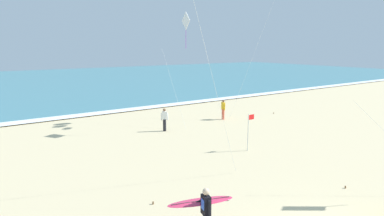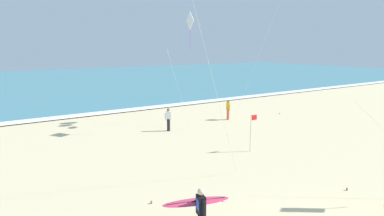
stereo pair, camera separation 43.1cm
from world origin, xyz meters
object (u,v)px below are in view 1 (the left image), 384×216
Objects in this scene: kite_diamond_ivory_far at (185,26)px; lifeguard_flag at (249,129)px; surfer_trailing at (204,207)px; bystander_yellow_top at (223,109)px; bystander_white_top at (164,120)px.

lifeguard_flag is (0.37, -5.79, -5.82)m from kite_diamond_ivory_far.
surfer_trailing is at bearing -143.00° from lifeguard_flag.
surfer_trailing is at bearing -132.30° from bystander_yellow_top.
surfer_trailing is 0.28× the size of kite_diamond_ivory_far.
surfer_trailing is 13.16m from bystander_white_top.
surfer_trailing is 1.05× the size of lifeguard_flag.
kite_diamond_ivory_far is 5.01× the size of bystander_yellow_top.
bystander_white_top is at bearing 153.20° from kite_diamond_ivory_far.
bystander_white_top is 0.76× the size of lifeguard_flag.
bystander_white_top is 6.66m from lifeguard_flag.
kite_diamond_ivory_far reaches higher than surfer_trailing.
bystander_yellow_top is (4.42, 1.17, -6.28)m from kite_diamond_ivory_far.
surfer_trailing is at bearing -115.22° from bystander_white_top.
bystander_yellow_top is 5.73m from bystander_white_top.
kite_diamond_ivory_far is 5.01× the size of bystander_white_top.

